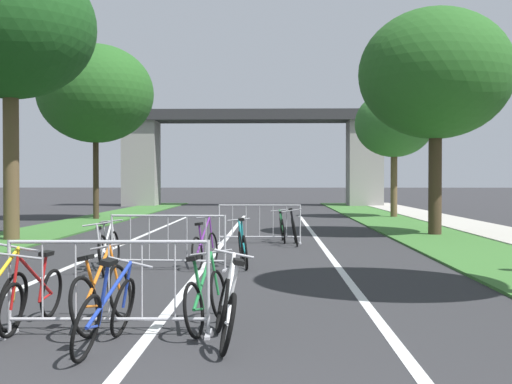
% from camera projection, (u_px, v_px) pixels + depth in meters
% --- Properties ---
extents(grass_verge_left, '(2.64, 49.69, 0.05)m').
position_uv_depth(grass_verge_left, '(63.00, 227.00, 23.87)').
color(grass_verge_left, '#386B2D').
rests_on(grass_verge_left, ground).
extents(grass_verge_right, '(2.64, 49.69, 0.05)m').
position_uv_depth(grass_verge_right, '(408.00, 228.00, 23.56)').
color(grass_verge_right, '#386B2D').
rests_on(grass_verge_right, ground).
extents(sidewalk_path_right, '(2.19, 49.69, 0.08)m').
position_uv_depth(sidewalk_path_right, '(478.00, 228.00, 23.50)').
color(sidewalk_path_right, '#ADA89E').
rests_on(sidewalk_path_right, ground).
extents(lane_stripe_center, '(0.14, 28.75, 0.01)m').
position_uv_depth(lane_stripe_center, '(222.00, 244.00, 17.77)').
color(lane_stripe_center, silver).
rests_on(lane_stripe_center, ground).
extents(lane_stripe_right_lane, '(0.14, 28.75, 0.01)m').
position_uv_depth(lane_stripe_right_lane, '(321.00, 245.00, 17.70)').
color(lane_stripe_right_lane, silver).
rests_on(lane_stripe_right_lane, ground).
extents(lane_stripe_left_lane, '(0.14, 28.75, 0.01)m').
position_uv_depth(lane_stripe_left_lane, '(123.00, 244.00, 17.83)').
color(lane_stripe_left_lane, silver).
rests_on(lane_stripe_left_lane, ground).
extents(overpass_bridge, '(20.48, 3.02, 6.27)m').
position_uv_depth(overpass_bridge, '(252.00, 144.00, 44.37)').
color(overpass_bridge, '#2D2D30').
rests_on(overpass_bridge, ground).
extents(tree_left_oak_mid, '(4.73, 4.73, 8.00)m').
position_uv_depth(tree_left_oak_mid, '(10.00, 28.00, 18.69)').
color(tree_left_oak_mid, brown).
rests_on(tree_left_oak_mid, ground).
extents(tree_left_maple_mid, '(4.95, 4.95, 7.52)m').
position_uv_depth(tree_left_maple_mid, '(96.00, 94.00, 28.74)').
color(tree_left_maple_mid, '#3D2D1E').
rests_on(tree_left_maple_mid, ground).
extents(tree_right_pine_near, '(4.68, 4.68, 6.95)m').
position_uv_depth(tree_right_pine_near, '(436.00, 74.00, 20.48)').
color(tree_right_pine_near, '#3D2D1E').
rests_on(tree_right_pine_near, ground).
extents(tree_right_pine_far, '(3.55, 3.55, 5.77)m').
position_uv_depth(tree_right_pine_far, '(394.00, 124.00, 30.39)').
color(tree_right_pine_far, brown).
rests_on(tree_right_pine_far, ground).
extents(crowd_barrier_nearest, '(2.25, 0.50, 1.05)m').
position_uv_depth(crowd_barrier_nearest, '(109.00, 288.00, 7.36)').
color(crowd_barrier_nearest, '#ADADB2').
rests_on(crowd_barrier_nearest, ground).
extents(crowd_barrier_second, '(2.26, 0.57, 1.05)m').
position_uv_depth(crowd_barrier_second, '(168.00, 243.00, 12.73)').
color(crowd_barrier_second, '#ADADB2').
rests_on(crowd_barrier_second, ground).
extents(crowd_barrier_third, '(2.24, 0.44, 1.05)m').
position_uv_depth(crowd_barrier_third, '(260.00, 224.00, 18.07)').
color(crowd_barrier_third, '#ADADB2').
rests_on(crowd_barrier_third, ground).
extents(bicycle_green_0, '(0.50, 1.66, 0.90)m').
position_uv_depth(bicycle_green_0, '(282.00, 229.00, 18.51)').
color(bicycle_green_0, black).
rests_on(bicycle_green_0, ground).
extents(bicycle_white_1, '(0.47, 1.63, 0.95)m').
position_uv_depth(bicycle_white_1, '(226.00, 310.00, 6.97)').
color(bicycle_white_1, black).
rests_on(bicycle_white_1, ground).
extents(bicycle_blue_2, '(0.58, 1.70, 0.95)m').
position_uv_depth(bicycle_blue_2, '(107.00, 313.00, 6.75)').
color(bicycle_blue_2, black).
rests_on(bicycle_blue_2, ground).
extents(bicycle_red_3, '(0.55, 1.69, 0.93)m').
position_uv_depth(bicycle_red_3, '(33.00, 297.00, 7.78)').
color(bicycle_red_3, black).
rests_on(bicycle_red_3, ground).
extents(bicycle_purple_4, '(0.54, 1.70, 0.99)m').
position_uv_depth(bicycle_purple_4, '(205.00, 248.00, 13.22)').
color(bicycle_purple_4, black).
rests_on(bicycle_purple_4, ground).
extents(bicycle_silver_6, '(0.52, 1.66, 0.98)m').
position_uv_depth(bicycle_silver_6, '(102.00, 253.00, 12.29)').
color(bicycle_silver_6, black).
rests_on(bicycle_silver_6, ground).
extents(bicycle_teal_7, '(0.50, 1.71, 0.98)m').
position_uv_depth(bicycle_teal_7, '(243.00, 247.00, 13.24)').
color(bicycle_teal_7, black).
rests_on(bicycle_teal_7, ground).
extents(bicycle_orange_8, '(0.50, 1.70, 0.96)m').
position_uv_depth(bicycle_orange_8, '(103.00, 296.00, 7.74)').
color(bicycle_orange_8, black).
rests_on(bicycle_orange_8, ground).
extents(bicycle_black_9, '(0.52, 1.70, 0.98)m').
position_uv_depth(bicycle_black_9, '(294.00, 230.00, 17.66)').
color(bicycle_black_9, black).
rests_on(bicycle_black_9, ground).
extents(bicycle_green_10, '(0.52, 1.59, 0.88)m').
position_uv_depth(bicycle_green_10, '(206.00, 298.00, 7.70)').
color(bicycle_green_10, black).
rests_on(bicycle_green_10, ground).
extents(bicycle_white_11, '(0.44, 1.63, 0.92)m').
position_uv_depth(bicycle_white_11, '(109.00, 248.00, 13.14)').
color(bicycle_white_11, black).
rests_on(bicycle_white_11, ground).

